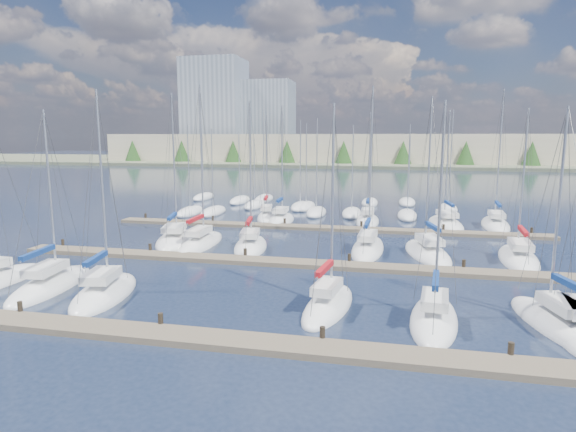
% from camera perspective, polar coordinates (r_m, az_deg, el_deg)
% --- Properties ---
extents(ground, '(400.00, 400.00, 0.00)m').
position_cam_1_polar(ground, '(78.53, 7.10, 2.52)').
color(ground, '#202B41').
rests_on(ground, ground).
extents(dock_near, '(44.00, 1.93, 1.10)m').
position_cam_1_polar(dock_near, '(22.80, -6.58, -14.54)').
color(dock_near, '#6B5E4C').
rests_on(dock_near, ground).
extents(dock_mid, '(44.00, 1.93, 1.10)m').
position_cam_1_polar(dock_mid, '(35.59, 0.69, -5.60)').
color(dock_mid, '#6B5E4C').
rests_on(dock_mid, ground).
extents(dock_far, '(44.00, 1.93, 1.10)m').
position_cam_1_polar(dock_far, '(49.05, 3.95, -1.42)').
color(dock_far, '#6B5E4C').
rests_on(dock_far, ground).
extents(sailboat_e, '(3.07, 7.51, 11.87)m').
position_cam_1_polar(sailboat_e, '(26.12, 16.89, -11.62)').
color(sailboat_e, white).
rests_on(sailboat_e, ground).
extents(sailboat_r, '(3.45, 9.42, 14.92)m').
position_cam_1_polar(sailboat_r, '(55.16, 23.36, -0.93)').
color(sailboat_r, white).
rests_on(sailboat_r, ground).
extents(sailboat_n, '(3.19, 7.09, 12.62)m').
position_cam_1_polar(sailboat_n, '(55.35, -2.54, -0.11)').
color(sailboat_n, white).
rests_on(sailboat_n, ground).
extents(sailboat_p, '(2.56, 7.41, 12.68)m').
position_cam_1_polar(sailboat_p, '(53.59, 9.41, -0.56)').
color(sailboat_p, white).
rests_on(sailboat_p, ground).
extents(sailboat_d, '(3.11, 7.31, 11.86)m').
position_cam_1_polar(sailboat_d, '(27.04, 4.79, -10.49)').
color(sailboat_d, white).
rests_on(sailboat_d, ground).
extents(sailboat_i, '(2.76, 8.91, 14.38)m').
position_cam_1_polar(sailboat_i, '(42.62, -10.28, -3.17)').
color(sailboat_i, white).
rests_on(sailboat_i, ground).
extents(sailboat_j, '(4.04, 8.02, 12.97)m').
position_cam_1_polar(sailboat_j, '(40.96, -4.45, -3.57)').
color(sailboat_j, white).
rests_on(sailboat_j, ground).
extents(sailboat_m, '(3.49, 8.98, 12.22)m').
position_cam_1_polar(sailboat_m, '(40.85, 25.64, -4.54)').
color(sailboat_m, white).
rests_on(sailboat_m, ground).
extents(sailboat_l, '(4.57, 9.15, 13.19)m').
position_cam_1_polar(sailboat_l, '(40.13, 16.19, -4.21)').
color(sailboat_l, white).
rests_on(sailboat_l, ground).
extents(sailboat_c, '(4.33, 8.01, 12.77)m').
position_cam_1_polar(sailboat_c, '(30.98, -20.90, -8.50)').
color(sailboat_c, white).
rests_on(sailboat_c, ground).
extents(sailboat_k, '(2.87, 9.46, 14.13)m').
position_cam_1_polar(sailboat_k, '(40.63, 9.43, -3.77)').
color(sailboat_k, white).
rests_on(sailboat_k, ground).
extents(sailboat_h, '(5.13, 8.81, 13.85)m').
position_cam_1_polar(sailboat_h, '(44.35, -13.19, -2.80)').
color(sailboat_h, white).
rests_on(sailboat_h, ground).
extents(sailboat_q, '(4.16, 9.24, 12.84)m').
position_cam_1_polar(sailboat_q, '(53.68, 18.18, -0.91)').
color(sailboat_q, white).
rests_on(sailboat_q, ground).
extents(sailboat_o, '(2.80, 7.16, 13.42)m').
position_cam_1_polar(sailboat_o, '(53.52, -0.81, -0.44)').
color(sailboat_o, white).
rests_on(sailboat_o, ground).
extents(sailboat_f, '(4.02, 8.24, 11.56)m').
position_cam_1_polar(sailboat_f, '(27.80, 29.14, -11.15)').
color(sailboat_f, white).
rests_on(sailboat_f, ground).
extents(sailboat_b, '(3.67, 8.71, 11.73)m').
position_cam_1_polar(sailboat_b, '(33.90, -26.28, -7.34)').
color(sailboat_b, white).
rests_on(sailboat_b, ground).
extents(distant_boats, '(36.93, 20.75, 13.30)m').
position_cam_1_polar(distant_boats, '(63.10, 1.84, 1.16)').
color(distant_boats, '#9EA0A5').
rests_on(distant_boats, ground).
extents(shoreline, '(400.00, 60.00, 38.00)m').
position_cam_1_polar(shoreline, '(168.65, 5.38, 8.76)').
color(shoreline, '#666B51').
rests_on(shoreline, ground).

